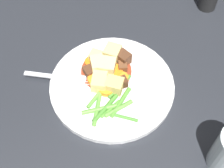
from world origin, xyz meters
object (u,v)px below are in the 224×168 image
object	(u,v)px
carrot_slice_4	(105,80)
meat_chunk_3	(123,58)
dinner_plate	(112,86)
potato_chunk_3	(98,65)
meat_chunk_2	(89,72)
fork	(67,78)
carrot_slice_2	(107,89)
meat_chunk_1	(123,66)
carrot_slice_3	(94,80)
carrot_slice_5	(97,75)
carrot_slice_7	(113,79)
potato_chunk_4	(115,85)
carrot_slice_1	(122,77)
carrot_slice_6	(115,71)
potato_chunk_1	(97,56)
potato_chunk_0	(99,82)
carrot_slice_0	(91,62)
meat_chunk_0	(121,82)
potato_chunk_5	(107,67)
potato_chunk_2	(112,53)

from	to	relation	value
carrot_slice_4	meat_chunk_3	distance (m)	0.06
dinner_plate	potato_chunk_3	xyz separation A→B (m)	(0.04, 0.02, 0.02)
meat_chunk_2	fork	size ratio (longest dim) A/B	0.15
fork	carrot_slice_2	bearing A→B (deg)	-129.48
meat_chunk_1	meat_chunk_2	distance (m)	0.07
carrot_slice_3	carrot_slice_5	distance (m)	0.01
meat_chunk_1	meat_chunk_3	xyz separation A→B (m)	(0.02, -0.01, 0.01)
carrot_slice_7	potato_chunk_4	distance (m)	0.02
carrot_slice_4	meat_chunk_3	bearing A→B (deg)	-57.21
carrot_slice_3	potato_chunk_4	world-z (taller)	potato_chunk_4
carrot_slice_1	fork	bearing A→B (deg)	69.87
dinner_plate	carrot_slice_1	xyz separation A→B (m)	(0.01, -0.02, 0.01)
meat_chunk_1	fork	distance (m)	0.12
dinner_plate	potato_chunk_4	distance (m)	0.02
carrot_slice_6	potato_chunk_1	world-z (taller)	potato_chunk_1
carrot_slice_2	carrot_slice_5	world-z (taller)	carrot_slice_2
carrot_slice_1	carrot_slice_3	world-z (taller)	carrot_slice_3
carrot_slice_1	potato_chunk_0	world-z (taller)	potato_chunk_0
carrot_slice_0	carrot_slice_7	world-z (taller)	carrot_slice_7
fork	meat_chunk_0	bearing A→B (deg)	-118.49
carrot_slice_6	potato_chunk_3	xyz separation A→B (m)	(0.02, 0.03, 0.01)
potato_chunk_5	meat_chunk_1	size ratio (longest dim) A/B	1.78
dinner_plate	carrot_slice_2	bearing A→B (deg)	124.67
carrot_slice_7	carrot_slice_1	bearing A→B (deg)	-100.84
meat_chunk_3	fork	world-z (taller)	meat_chunk_3
meat_chunk_1	fork	world-z (taller)	meat_chunk_1
fork	meat_chunk_3	bearing A→B (deg)	-89.47
meat_chunk_1	potato_chunk_5	bearing A→B (deg)	79.79
carrot_slice_5	carrot_slice_7	size ratio (longest dim) A/B	1.21
carrot_slice_0	meat_chunk_2	xyz separation A→B (m)	(-0.03, 0.01, 0.01)
carrot_slice_3	meat_chunk_1	xyz separation A→B (m)	(0.01, -0.07, 0.00)
carrot_slice_0	carrot_slice_1	bearing A→B (deg)	-141.22
carrot_slice_1	meat_chunk_2	xyz separation A→B (m)	(0.04, 0.06, 0.00)
potato_chunk_5	meat_chunk_3	size ratio (longest dim) A/B	1.36
carrot_slice_1	potato_chunk_2	xyz separation A→B (m)	(0.06, 0.00, 0.01)
potato_chunk_3	potato_chunk_5	xyz separation A→B (m)	(-0.01, -0.02, 0.00)
dinner_plate	carrot_slice_6	distance (m)	0.03
carrot_slice_1	carrot_slice_5	xyz separation A→B (m)	(0.02, 0.05, 0.00)
meat_chunk_3	meat_chunk_2	bearing A→B (deg)	94.21
carrot_slice_3	carrot_slice_5	size ratio (longest dim) A/B	0.78
meat_chunk_0	meat_chunk_2	xyz separation A→B (m)	(0.05, 0.05, -0.00)
carrot_slice_4	fork	distance (m)	0.08
fork	meat_chunk_2	bearing A→B (deg)	-95.71
carrot_slice_6	potato_chunk_2	distance (m)	0.04
potato_chunk_3	meat_chunk_3	xyz separation A→B (m)	(0.00, -0.06, -0.00)
carrot_slice_0	meat_chunk_3	size ratio (longest dim) A/B	0.92
potato_chunk_2	dinner_plate	bearing A→B (deg)	159.09
potato_chunk_0	potato_chunk_4	bearing A→B (deg)	-124.76
meat_chunk_2	meat_chunk_0	bearing A→B (deg)	-132.90
meat_chunk_3	potato_chunk_2	bearing A→B (deg)	44.55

